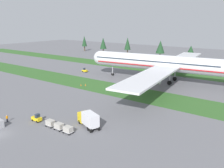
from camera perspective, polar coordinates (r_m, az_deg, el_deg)
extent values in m
plane|color=slate|center=(57.28, -25.32, -10.94)|extent=(400.00, 400.00, 0.00)
cube|color=#336028|center=(84.65, 1.11, -1.35)|extent=(320.00, 14.41, 0.01)
cube|color=#336028|center=(119.40, 12.51, 3.06)|extent=(320.00, 14.41, 0.01)
cylinder|color=silver|center=(96.64, 11.91, 4.99)|extent=(58.05, 13.15, 6.23)
sphere|color=silver|center=(108.70, -2.80, 6.34)|extent=(6.10, 6.10, 6.10)
cube|color=red|center=(96.83, 11.87, 4.36)|extent=(56.67, 13.11, 0.36)
cube|color=#283342|center=(97.61, 9.96, 5.65)|extent=(51.07, 12.36, 0.44)
cube|color=silver|center=(74.75, 9.16, 1.84)|extent=(13.76, 39.54, 0.56)
cylinder|color=#A3A3A8|center=(80.99, 9.64, 1.32)|extent=(6.00, 4.08, 3.42)
cube|color=silver|center=(117.33, 16.92, 6.04)|extent=(13.76, 39.54, 0.56)
cylinder|color=#A3A3A8|center=(112.35, 15.50, 4.72)|extent=(6.00, 4.08, 3.42)
cylinder|color=#A3A3A8|center=(106.17, 0.13, 3.98)|extent=(0.44, 0.44, 6.09)
cylinder|color=black|center=(106.78, 0.13, 2.38)|extent=(1.24, 0.56, 1.20)
cylinder|color=#A3A3A8|center=(92.59, 13.73, 2.04)|extent=(0.44, 0.44, 5.84)
cylinder|color=black|center=(93.26, 13.63, 0.29)|extent=(1.76, 0.80, 1.70)
cylinder|color=#A3A3A8|center=(99.66, 14.92, 2.84)|extent=(0.44, 0.44, 5.84)
cylinder|color=black|center=(100.28, 14.82, 1.21)|extent=(1.76, 0.80, 1.70)
cube|color=yellow|center=(60.99, -17.66, -7.91)|extent=(2.61, 1.32, 0.77)
cube|color=#283342|center=(60.38, -17.50, -7.28)|extent=(0.71, 1.10, 0.90)
cylinder|color=black|center=(61.54, -18.56, -8.17)|extent=(0.60, 0.20, 0.60)
cylinder|color=black|center=(62.12, -17.73, -7.88)|extent=(0.60, 0.20, 0.60)
cylinder|color=black|center=(60.15, -17.53, -8.62)|extent=(0.60, 0.20, 0.60)
cylinder|color=black|center=(60.74, -16.70, -8.32)|extent=(0.60, 0.20, 0.60)
cube|color=#A3A3A8|center=(57.33, -14.55, -9.47)|extent=(2.21, 1.51, 0.10)
cube|color=#ADA89E|center=(57.09, -14.58, -8.92)|extent=(1.94, 1.33, 1.10)
cylinder|color=black|center=(57.63, -15.61, -9.64)|extent=(0.40, 0.12, 0.40)
cylinder|color=black|center=(58.40, -14.54, -9.22)|extent=(0.40, 0.12, 0.40)
cylinder|color=black|center=(56.42, -14.52, -10.10)|extent=(0.40, 0.12, 0.40)
cylinder|color=black|center=(57.21, -13.45, -9.67)|extent=(0.40, 0.12, 0.40)
cube|color=#A3A3A8|center=(55.28, -12.59, -10.28)|extent=(2.21, 1.51, 0.10)
cube|color=#ADA89E|center=(55.03, -12.62, -9.72)|extent=(1.94, 1.33, 1.10)
cylinder|color=black|center=(55.55, -13.70, -10.45)|extent=(0.40, 0.12, 0.40)
cylinder|color=black|center=(56.35, -12.62, -10.01)|extent=(0.40, 0.12, 0.40)
cylinder|color=black|center=(54.38, -12.53, -10.95)|extent=(0.40, 0.12, 0.40)
cylinder|color=black|center=(55.20, -11.45, -10.48)|extent=(0.40, 0.12, 0.40)
cube|color=#A3A3A8|center=(53.31, -10.47, -11.14)|extent=(2.21, 1.51, 0.10)
cube|color=#ADA89E|center=(53.06, -10.50, -10.56)|extent=(1.94, 1.33, 1.10)
cylinder|color=black|center=(53.54, -11.64, -11.32)|extent=(0.40, 0.12, 0.40)
cylinder|color=black|center=(54.38, -10.55, -10.84)|extent=(0.40, 0.12, 0.40)
cylinder|color=black|center=(52.43, -10.37, -11.84)|extent=(0.40, 0.12, 0.40)
cylinder|color=black|center=(53.28, -9.28, -11.34)|extent=(0.40, 0.12, 0.40)
cube|color=yellow|center=(57.20, -6.80, -7.85)|extent=(2.87, 2.93, 2.20)
cube|color=#283342|center=(57.92, -7.28, -7.10)|extent=(0.81, 1.96, 0.97)
cube|color=silver|center=(54.20, -5.24, -8.43)|extent=(5.02, 3.75, 2.80)
cylinder|color=black|center=(57.42, -7.77, -8.98)|extent=(1.00, 0.62, 0.96)
cylinder|color=black|center=(58.21, -5.97, -8.59)|extent=(1.00, 0.62, 0.96)
cylinder|color=black|center=(53.75, -5.70, -10.64)|extent=(1.00, 0.62, 0.96)
cylinder|color=black|center=(54.59, -3.81, -10.18)|extent=(1.00, 0.62, 0.96)
cylinder|color=black|center=(52.85, -5.13, -11.09)|extent=(1.00, 0.62, 0.96)
cylinder|color=black|center=(53.70, -3.21, -10.61)|extent=(1.00, 0.62, 0.96)
cube|color=yellow|center=(114.84, -6.54, 3.20)|extent=(2.74, 1.60, 0.77)
cube|color=#283342|center=(114.90, -6.71, 3.63)|extent=(0.83, 1.17, 0.90)
cylinder|color=black|center=(114.83, -6.00, 3.02)|extent=(0.62, 0.27, 0.60)
cylinder|color=black|center=(113.96, -6.32, 2.92)|extent=(0.62, 0.27, 0.60)
cylinder|color=black|center=(115.88, -6.74, 3.11)|extent=(0.62, 0.27, 0.60)
cylinder|color=black|center=(115.01, -7.06, 3.01)|extent=(0.62, 0.27, 0.60)
cylinder|color=black|center=(55.35, -4.15, -9.88)|extent=(0.18, 0.18, 0.85)
cylinder|color=black|center=(55.24, -3.95, -9.93)|extent=(0.18, 0.18, 0.85)
cylinder|color=orange|center=(54.99, -4.06, -9.21)|extent=(0.36, 0.36, 0.62)
sphere|color=tan|center=(54.81, -4.07, -8.77)|extent=(0.24, 0.24, 0.24)
cylinder|color=orange|center=(55.11, -4.27, -9.19)|extent=(0.10, 0.10, 0.58)
cylinder|color=orange|center=(54.90, -3.85, -9.29)|extent=(0.10, 0.10, 0.58)
cylinder|color=black|center=(63.36, -23.77, -7.89)|extent=(0.18, 0.18, 0.85)
cylinder|color=black|center=(63.24, -23.94, -7.95)|extent=(0.18, 0.18, 0.85)
cylinder|color=orange|center=(63.04, -23.92, -7.30)|extent=(0.36, 0.36, 0.62)
sphere|color=tan|center=(62.87, -23.97, -6.91)|extent=(0.24, 0.24, 0.24)
cylinder|color=orange|center=(63.16, -23.75, -7.27)|extent=(0.10, 0.10, 0.58)
cylinder|color=orange|center=(62.93, -24.09, -7.39)|extent=(0.10, 0.10, 0.58)
cone|color=orange|center=(90.61, -7.47, -0.20)|extent=(0.44, 0.44, 0.59)
cone|color=orange|center=(90.48, -6.38, -0.17)|extent=(0.44, 0.44, 0.65)
cylinder|color=#4C3823|center=(199.66, -6.60, 8.46)|extent=(0.70, 0.70, 3.94)
cone|color=#1E4223|center=(199.09, -6.66, 10.23)|extent=(4.11, 4.11, 8.45)
cylinder|color=#4C3823|center=(185.41, -2.12, 7.97)|extent=(0.70, 0.70, 3.31)
cone|color=#1E4223|center=(184.81, -2.14, 9.77)|extent=(5.05, 5.05, 8.42)
cylinder|color=#4C3823|center=(173.77, 3.72, 7.60)|extent=(0.70, 0.70, 3.94)
cone|color=#1E4223|center=(173.10, 3.75, 9.67)|extent=(4.53, 4.53, 8.70)
cylinder|color=#4C3823|center=(162.14, 11.42, 6.71)|extent=(0.70, 0.70, 3.27)
cone|color=#1E4223|center=(161.46, 11.53, 8.74)|extent=(5.82, 5.82, 8.32)
cylinder|color=#4C3823|center=(155.31, 18.26, 5.98)|extent=(0.70, 0.70, 3.62)
cone|color=#1E4223|center=(154.73, 18.40, 7.72)|extent=(4.98, 4.98, 5.85)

